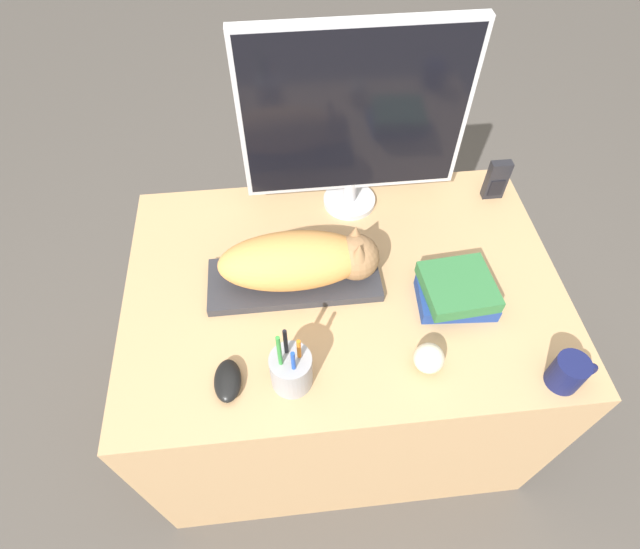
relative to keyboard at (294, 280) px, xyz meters
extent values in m
plane|color=#4C4742|center=(0.13, -0.39, -0.73)|extent=(12.00, 12.00, 0.00)
cube|color=tan|center=(0.13, -0.01, -0.37)|extent=(1.11, 0.77, 0.71)
cube|color=#2D2D33|center=(0.00, 0.00, 0.00)|extent=(0.43, 0.16, 0.02)
ellipsoid|color=#D18C47|center=(0.00, 0.00, 0.08)|extent=(0.36, 0.16, 0.13)
sphere|color=olive|center=(0.15, 0.00, 0.07)|extent=(0.12, 0.12, 0.12)
cone|color=olive|center=(0.15, -0.03, 0.13)|extent=(0.04, 0.04, 0.05)
cone|color=olive|center=(0.15, 0.03, 0.13)|extent=(0.04, 0.04, 0.05)
cylinder|color=#B7B7BC|center=(0.18, 0.27, 0.00)|extent=(0.15, 0.15, 0.02)
cylinder|color=#B7B7BC|center=(0.18, 0.27, 0.04)|extent=(0.04, 0.04, 0.07)
cube|color=#B7B7BC|center=(0.18, 0.27, 0.29)|extent=(0.57, 0.03, 0.46)
cube|color=black|center=(0.18, 0.27, 0.29)|extent=(0.54, 0.01, 0.43)
ellipsoid|color=black|center=(-0.17, -0.26, 0.00)|extent=(0.06, 0.10, 0.03)
cylinder|color=#141947|center=(0.57, -0.33, 0.03)|extent=(0.07, 0.07, 0.08)
torus|color=#141947|center=(0.60, -0.33, 0.03)|extent=(0.06, 0.01, 0.06)
cylinder|color=#939399|center=(-0.03, -0.27, 0.04)|extent=(0.09, 0.09, 0.10)
cylinder|color=orange|center=(-0.01, -0.26, 0.09)|extent=(0.01, 0.01, 0.12)
cylinder|color=black|center=(-0.03, -0.25, 0.10)|extent=(0.01, 0.01, 0.14)
cylinder|color=#338C38|center=(-0.04, -0.28, 0.11)|extent=(0.01, 0.01, 0.16)
cylinder|color=#1E47B2|center=(-0.02, -0.29, 0.09)|extent=(0.01, 0.01, 0.12)
sphere|color=beige|center=(0.28, -0.27, 0.02)|extent=(0.07, 0.07, 0.07)
cube|color=black|center=(0.60, 0.26, 0.05)|extent=(0.06, 0.03, 0.12)
cube|color=black|center=(0.60, 0.24, 0.03)|extent=(0.04, 0.00, 0.05)
cube|color=navy|center=(0.39, -0.10, 0.01)|extent=(0.19, 0.14, 0.04)
cube|color=#2D6B38|center=(0.39, -0.10, 0.04)|extent=(0.18, 0.17, 0.04)
camera|label=1|loc=(-0.02, -0.76, 1.01)|focal=28.00mm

